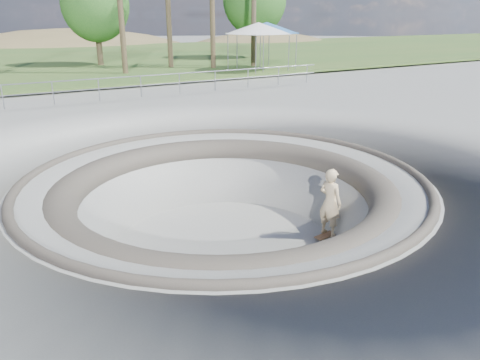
{
  "coord_description": "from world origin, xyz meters",
  "views": [
    {
      "loc": [
        -5.31,
        -9.88,
        3.92
      ],
      "look_at": [
        0.42,
        -0.08,
        -0.1
      ],
      "focal_mm": 35.0,
      "sensor_mm": 36.0,
      "label": 1
    }
  ],
  "objects": [
    {
      "name": "ground",
      "position": [
        0.0,
        0.0,
        0.0
      ],
      "size": [
        180.0,
        180.0,
        0.0
      ],
      "primitive_type": "plane",
      "color": "gray",
      "rests_on": "ground"
    },
    {
      "name": "skate_bowl",
      "position": [
        0.0,
        0.0,
        -1.83
      ],
      "size": [
        14.0,
        14.0,
        4.1
      ],
      "color": "gray",
      "rests_on": "ground"
    },
    {
      "name": "grass_strip",
      "position": [
        0.0,
        34.0,
        0.22
      ],
      "size": [
        180.0,
        36.0,
        0.12
      ],
      "color": "#375D25",
      "rests_on": "ground"
    },
    {
      "name": "distant_hills",
      "position": [
        3.78,
        57.17,
        -7.02
      ],
      "size": [
        103.2,
        45.0,
        28.6
      ],
      "color": "brown",
      "rests_on": "ground"
    },
    {
      "name": "safety_railing",
      "position": [
        0.0,
        12.0,
        0.69
      ],
      "size": [
        25.0,
        0.06,
        1.03
      ],
      "color": "gray",
      "rests_on": "ground"
    },
    {
      "name": "skateboard",
      "position": [
        2.7,
        -1.02,
        -1.83
      ],
      "size": [
        0.91,
        0.37,
        0.09
      ],
      "color": "#98653C",
      "rests_on": "ground"
    },
    {
      "name": "skater",
      "position": [
        2.7,
        -1.02,
        -0.86
      ],
      "size": [
        0.59,
        0.78,
        1.91
      ],
      "primitive_type": "imported",
      "rotation": [
        0.0,
        0.0,
        1.78
      ],
      "color": "beige",
      "rests_on": "skateboard"
    },
    {
      "name": "canopy_white",
      "position": [
        12.45,
        18.0,
        3.05
      ],
      "size": [
        6.2,
        6.2,
        3.16
      ],
      "color": "gray",
      "rests_on": "ground"
    },
    {
      "name": "canopy_blue",
      "position": [
        13.51,
        18.59,
        3.05
      ],
      "size": [
        6.23,
        6.23,
        3.17
      ],
      "color": "gray",
      "rests_on": "ground"
    },
    {
      "name": "bushy_tree_mid",
      "position": [
        4.06,
        27.29,
        4.62
      ],
      "size": [
        4.98,
        4.53,
        7.19
      ],
      "color": "brown",
      "rests_on": "ground"
    }
  ]
}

